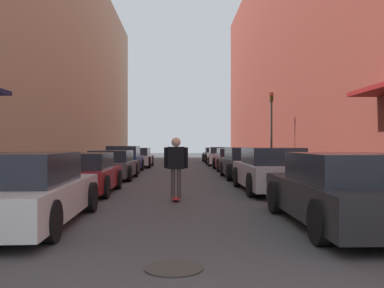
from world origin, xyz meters
TOP-DOWN VIEW (x-y plane):
  - ground at (0.00, 18.16)m, footprint 99.89×99.89m
  - curb_strip_left at (-4.80, 22.70)m, footprint 1.80×45.40m
  - curb_strip_right at (4.80, 22.70)m, footprint 1.80×45.40m
  - building_row_left at (-7.70, 22.70)m, footprint 4.90×45.40m
  - building_row_right at (7.70, 22.70)m, footprint 4.90×45.40m
  - parked_car_left_0 at (-2.90, 5.85)m, footprint 2.05×4.70m
  - parked_car_left_1 at (-2.97, 10.80)m, footprint 2.01×3.94m
  - parked_car_left_2 at (-2.86, 16.02)m, footprint 1.88×4.05m
  - parked_car_left_3 at (-2.95, 20.64)m, footprint 1.85×4.01m
  - parked_car_left_4 at (-2.78, 25.42)m, footprint 2.00×4.24m
  - parked_car_right_0 at (2.89, 5.58)m, footprint 2.04×4.66m
  - parked_car_right_1 at (2.76, 11.17)m, footprint 1.86×4.61m
  - parked_car_right_2 at (2.79, 16.28)m, footprint 1.90×4.34m
  - parked_car_right_3 at (2.90, 21.87)m, footprint 1.92×4.49m
  - parked_car_right_4 at (2.90, 27.41)m, footprint 2.06×3.96m
  - parked_car_right_5 at (2.91, 33.05)m, footprint 1.96×4.27m
  - skateboarder at (-0.15, 9.21)m, footprint 0.63×0.78m
  - manhole_cover at (-0.13, 3.11)m, footprint 0.70×0.70m
  - traffic_light at (4.55, 19.22)m, footprint 0.16×0.22m

SIDE VIEW (x-z plane):
  - ground at x=0.00m, z-range 0.00..0.00m
  - manhole_cover at x=-0.13m, z-range 0.00..0.02m
  - curb_strip_left at x=-4.80m, z-range 0.00..0.12m
  - curb_strip_right at x=4.80m, z-range 0.00..0.12m
  - parked_car_left_2 at x=-2.86m, z-range -0.02..1.19m
  - parked_car_right_5 at x=2.91m, z-range -0.01..1.18m
  - parked_car_left_1 at x=-2.97m, z-range -0.02..1.19m
  - parked_car_left_4 at x=-2.78m, z-range -0.01..1.23m
  - parked_car_right_3 at x=2.90m, z-range -0.01..1.23m
  - parked_car_right_4 at x=2.90m, z-range -0.01..1.25m
  - parked_car_left_0 at x=-2.90m, z-range -0.03..1.29m
  - parked_car_right_0 at x=2.89m, z-range -0.02..1.29m
  - parked_car_right_2 at x=2.79m, z-range -0.02..1.31m
  - parked_car_left_3 at x=-2.95m, z-range -0.03..1.34m
  - parked_car_right_1 at x=2.76m, z-range -0.02..1.34m
  - skateboarder at x=-0.15m, z-range 0.19..1.83m
  - traffic_light at x=4.55m, z-range 0.55..4.47m
  - building_row_left at x=-7.70m, z-range 0.00..13.39m
  - building_row_right at x=7.70m, z-range 0.00..14.62m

